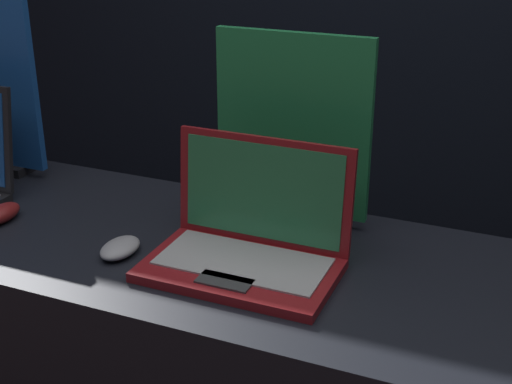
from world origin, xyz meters
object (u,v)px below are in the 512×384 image
at_px(laptop_middle, 249,238).
at_px(mouse_front, 1,214).
at_px(mouse_middle, 120,248).
at_px(promo_stand_middle, 292,134).

bearing_deg(laptop_middle, mouse_front, -176.52).
height_order(mouse_front, laptop_middle, laptop_middle).
distance_m(mouse_front, laptop_middle, 0.62).
relative_size(mouse_front, mouse_middle, 1.00).
distance_m(mouse_front, mouse_middle, 0.35).
distance_m(laptop_middle, promo_stand_middle, 0.29).
xyz_separation_m(mouse_middle, promo_stand_middle, (0.27, 0.32, 0.19)).
bearing_deg(mouse_front, laptop_middle, 3.48).
relative_size(mouse_front, laptop_middle, 0.28).
distance_m(mouse_middle, promo_stand_middle, 0.46).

